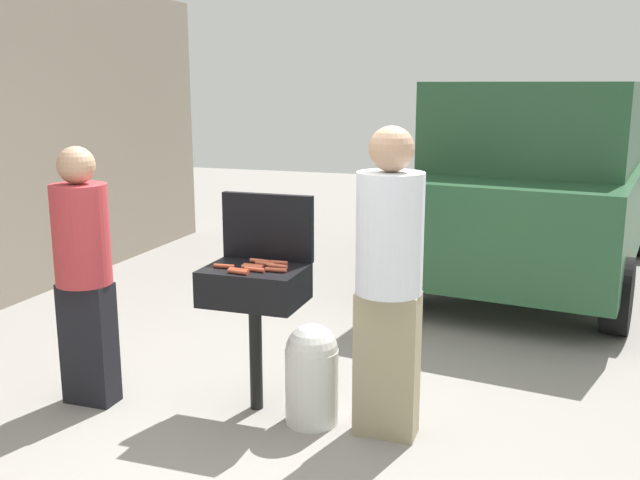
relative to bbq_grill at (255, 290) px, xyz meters
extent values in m
plane|color=gray|center=(0.19, -0.24, -0.77)|extent=(24.00, 24.00, 0.00)
cylinder|color=black|center=(0.00, 0.00, -0.42)|extent=(0.08, 0.08, 0.69)
cube|color=black|center=(0.00, 0.00, 0.03)|extent=(0.60, 0.44, 0.22)
cube|color=black|center=(0.00, 0.22, 0.35)|extent=(0.60, 0.05, 0.42)
cylinder|color=#B74C33|center=(0.00, -0.01, 0.16)|extent=(0.13, 0.03, 0.03)
cylinder|color=#C6593D|center=(-0.01, 0.12, 0.16)|extent=(0.13, 0.03, 0.03)
cylinder|color=#B74C33|center=(0.05, 0.06, 0.16)|extent=(0.13, 0.04, 0.03)
cylinder|color=#AD4228|center=(-0.03, -0.17, 0.16)|extent=(0.13, 0.04, 0.03)
cylinder|color=#C6593D|center=(0.14, 0.03, 0.16)|extent=(0.13, 0.04, 0.03)
cylinder|color=#AD4228|center=(-0.04, -0.13, 0.16)|extent=(0.13, 0.04, 0.03)
cylinder|color=#B74C33|center=(0.11, 0.11, 0.16)|extent=(0.13, 0.03, 0.03)
cylinder|color=#AD4228|center=(0.04, -0.09, 0.16)|extent=(0.13, 0.04, 0.03)
cylinder|color=#B74C33|center=(0.16, -0.05, 0.16)|extent=(0.13, 0.03, 0.03)
cylinder|color=#AD4228|center=(-0.16, -0.07, 0.16)|extent=(0.13, 0.03, 0.03)
cylinder|color=#C6593D|center=(0.00, -0.04, 0.16)|extent=(0.13, 0.03, 0.03)
cylinder|color=silver|center=(0.39, -0.07, -0.54)|extent=(0.32, 0.32, 0.46)
sphere|color=silver|center=(0.39, -0.07, -0.31)|extent=(0.31, 0.31, 0.31)
cube|color=black|center=(-1.04, -0.25, -0.38)|extent=(0.33, 0.18, 0.79)
cylinder|color=#B23338|center=(-1.04, -0.25, 0.33)|extent=(0.34, 0.34, 0.62)
sphere|color=tan|center=(-1.04, -0.25, 0.75)|extent=(0.23, 0.23, 0.23)
cube|color=gray|center=(0.85, -0.07, -0.34)|extent=(0.36, 0.20, 0.86)
cylinder|color=silver|center=(0.85, -0.07, 0.42)|extent=(0.37, 0.37, 0.68)
sphere|color=tan|center=(0.85, -0.07, 0.89)|extent=(0.25, 0.25, 0.25)
cube|color=#234C2D|center=(1.55, 3.88, 0.00)|extent=(2.51, 4.63, 0.90)
cube|color=#234C2D|center=(1.52, 3.68, 0.85)|extent=(2.12, 2.83, 0.80)
cylinder|color=black|center=(2.23, 2.23, -0.45)|extent=(0.31, 0.66, 0.64)
cylinder|color=black|center=(0.44, 2.49, -0.45)|extent=(0.31, 0.66, 0.64)
cylinder|color=black|center=(0.88, 5.54, -0.45)|extent=(0.31, 0.66, 0.64)
camera|label=1|loc=(1.72, -3.84, 1.23)|focal=40.17mm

